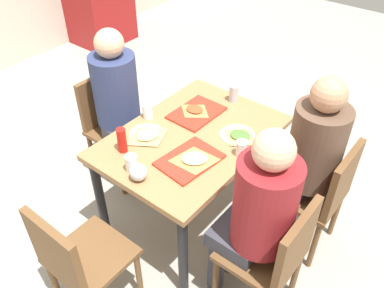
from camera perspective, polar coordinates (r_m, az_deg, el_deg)
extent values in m
cube|color=#9E998E|center=(3.04, 0.00, -9.90)|extent=(10.00, 10.00, 0.02)
cube|color=#9E7247|center=(2.54, 0.00, 0.94)|extent=(1.17, 0.83, 0.04)
cylinder|color=black|center=(2.37, -1.28, -15.66)|extent=(0.06, 0.06, 0.69)
cylinder|color=black|center=(2.99, 11.68, -2.40)|extent=(0.06, 0.06, 0.69)
cylinder|color=black|center=(2.72, -12.96, -7.69)|extent=(0.06, 0.06, 0.69)
cylinder|color=black|center=(3.27, 0.90, 2.63)|extent=(0.06, 0.06, 0.69)
cube|color=brown|center=(2.31, 9.71, -15.07)|extent=(0.40, 0.40, 0.03)
cube|color=brown|center=(2.10, 14.67, -13.83)|extent=(0.38, 0.04, 0.40)
cylinder|color=brown|center=(2.45, 3.38, -18.84)|extent=(0.04, 0.04, 0.42)
cylinder|color=brown|center=(2.62, 7.87, -13.79)|extent=(0.04, 0.04, 0.42)
cylinder|color=brown|center=(2.55, 14.62, -17.28)|extent=(0.04, 0.04, 0.42)
cube|color=brown|center=(2.68, 16.18, -6.72)|extent=(0.40, 0.40, 0.03)
cube|color=brown|center=(2.50, 20.72, -4.95)|extent=(0.38, 0.04, 0.40)
cylinder|color=brown|center=(2.76, 10.64, -10.51)|extent=(0.04, 0.04, 0.42)
cylinder|color=brown|center=(2.98, 13.93, -6.50)|extent=(0.04, 0.04, 0.42)
cylinder|color=brown|center=(2.70, 17.04, -13.66)|extent=(0.04, 0.04, 0.42)
cylinder|color=brown|center=(2.92, 19.85, -9.27)|extent=(0.04, 0.04, 0.42)
cube|color=brown|center=(3.12, -10.31, 1.83)|extent=(0.40, 0.40, 0.03)
cube|color=brown|center=(3.12, -13.03, 6.22)|extent=(0.38, 0.04, 0.40)
cylinder|color=brown|center=(3.24, -5.65, -1.02)|extent=(0.04, 0.04, 0.42)
cylinder|color=brown|center=(3.07, -9.97, -4.18)|extent=(0.04, 0.04, 0.42)
cylinder|color=brown|center=(3.44, -9.78, 1.25)|extent=(0.04, 0.04, 0.42)
cylinder|color=brown|center=(3.29, -14.05, -1.59)|extent=(0.04, 0.04, 0.42)
cube|color=brown|center=(2.33, -14.21, -15.21)|extent=(0.40, 0.40, 0.03)
cube|color=brown|center=(2.11, -18.94, -14.57)|extent=(0.04, 0.38, 0.40)
cylinder|color=brown|center=(2.65, -13.01, -13.90)|extent=(0.04, 0.04, 0.42)
cylinder|color=brown|center=(2.48, -7.62, -18.04)|extent=(0.04, 0.04, 0.42)
cylinder|color=brown|center=(2.56, -18.99, -18.27)|extent=(0.04, 0.04, 0.42)
cylinder|color=#383842|center=(2.50, 3.49, -16.57)|extent=(0.10, 0.10, 0.45)
cylinder|color=#383842|center=(2.58, 5.64, -14.23)|extent=(0.10, 0.10, 0.45)
cube|color=#383842|center=(2.29, 7.04, -12.57)|extent=(0.32, 0.28, 0.10)
cylinder|color=maroon|center=(2.02, 10.36, -8.50)|extent=(0.32, 0.32, 0.52)
sphere|color=#DBAD89|center=(1.79, 11.62, -0.83)|extent=(0.20, 0.20, 0.20)
cylinder|color=#383842|center=(2.82, 10.54, -8.66)|extent=(0.10, 0.10, 0.45)
cylinder|color=#383842|center=(2.93, 12.12, -6.80)|extent=(0.10, 0.10, 0.45)
cube|color=#383842|center=(2.66, 13.94, -4.56)|extent=(0.32, 0.28, 0.10)
cylinder|color=brown|center=(2.44, 17.30, -0.30)|extent=(0.32, 0.32, 0.52)
sphere|color=tan|center=(2.24, 18.98, 6.66)|extent=(0.20, 0.20, 0.20)
cylinder|color=#383842|center=(3.15, -5.98, -2.06)|extent=(0.10, 0.10, 0.45)
cylinder|color=#383842|center=(3.07, -8.02, -3.57)|extent=(0.10, 0.10, 0.45)
cube|color=#383842|center=(3.00, -8.76, 1.91)|extent=(0.32, 0.28, 0.10)
cylinder|color=navy|center=(2.90, -10.88, 7.62)|extent=(0.32, 0.32, 0.52)
sphere|color=#DBAD89|center=(2.74, -11.77, 13.89)|extent=(0.20, 0.20, 0.20)
cube|color=red|center=(2.33, -0.36, -2.29)|extent=(0.39, 0.30, 0.02)
cube|color=red|center=(2.72, 0.65, 4.47)|extent=(0.36, 0.27, 0.02)
cylinder|color=white|center=(2.55, -6.47, 1.42)|extent=(0.22, 0.22, 0.01)
cylinder|color=white|center=(2.54, 6.49, 1.30)|extent=(0.22, 0.22, 0.01)
pyramid|color=#C68C47|center=(2.31, 0.36, -2.21)|extent=(0.28, 0.28, 0.01)
ellipsoid|color=#D8C67F|center=(2.31, 0.36, -2.03)|extent=(0.19, 0.20, 0.01)
pyramid|color=#C68C47|center=(2.72, 0.40, 4.85)|extent=(0.15, 0.18, 0.01)
ellipsoid|color=#B74723|center=(2.72, 0.40, 5.02)|extent=(0.10, 0.12, 0.01)
pyramid|color=#DBAD60|center=(2.52, -6.32, 1.18)|extent=(0.26, 0.23, 0.01)
ellipsoid|color=#D8C67F|center=(2.51, -6.34, 1.36)|extent=(0.18, 0.16, 0.01)
pyramid|color=#DBAD60|center=(2.52, 6.88, 1.11)|extent=(0.16, 0.19, 0.01)
ellipsoid|color=#4C7233|center=(2.51, 6.90, 1.29)|extent=(0.11, 0.13, 0.01)
cylinder|color=white|center=(2.68, -6.31, 4.69)|extent=(0.07, 0.07, 0.10)
cylinder|color=white|center=(2.37, 7.12, -0.64)|extent=(0.07, 0.07, 0.10)
cylinder|color=white|center=(2.27, -8.63, -2.74)|extent=(0.07, 0.07, 0.10)
cylinder|color=#B7BCC6|center=(2.84, 5.98, 7.20)|extent=(0.07, 0.07, 0.12)
cylinder|color=red|center=(2.40, -9.98, 0.53)|extent=(0.06, 0.06, 0.16)
sphere|color=silver|center=(2.21, -7.66, -4.03)|extent=(0.10, 0.10, 0.10)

